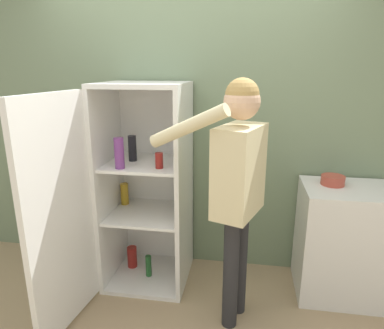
{
  "coord_description": "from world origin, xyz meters",
  "views": [
    {
      "loc": [
        0.51,
        -1.96,
        1.8
      ],
      "look_at": [
        0.09,
        0.61,
        1.05
      ],
      "focal_mm": 32.0,
      "sensor_mm": 36.0,
      "label": 1
    }
  ],
  "objects": [
    {
      "name": "person",
      "position": [
        0.46,
        0.21,
        1.12
      ],
      "size": [
        0.77,
        0.53,
        1.74
      ],
      "color": "#262628",
      "rests_on": "ground_plane"
    },
    {
      "name": "refrigerator",
      "position": [
        -0.38,
        0.51,
        0.84
      ],
      "size": [
        0.8,
        1.31,
        1.68
      ],
      "color": "white",
      "rests_on": "ground_plane"
    },
    {
      "name": "wall_back",
      "position": [
        0.0,
        0.98,
        1.27
      ],
      "size": [
        7.0,
        0.06,
        2.55
      ],
      "color": "gray",
      "rests_on": "ground_plane"
    },
    {
      "name": "counter",
      "position": [
        1.32,
        0.65,
        0.45
      ],
      "size": [
        0.71,
        0.55,
        0.91
      ],
      "color": "white",
      "rests_on": "ground_plane"
    },
    {
      "name": "ground_plane",
      "position": [
        0.0,
        0.0,
        0.0
      ],
      "size": [
        12.0,
        12.0,
        0.0
      ],
      "primitive_type": "plane",
      "color": "tan"
    },
    {
      "name": "bowl",
      "position": [
        1.19,
        0.72,
        0.95
      ],
      "size": [
        0.18,
        0.18,
        0.07
      ],
      "color": "#B24738",
      "rests_on": "counter"
    }
  ]
}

